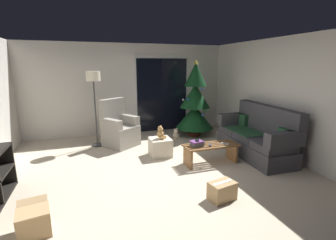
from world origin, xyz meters
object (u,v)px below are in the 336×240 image
cardboard_box_taped_mid_floor (222,191)px  coffee_table (211,151)px  couch (257,137)px  armchair (119,129)px  christmas_tree (195,103)px  cell_phone (197,140)px  book_stack (197,143)px  floor_lamp (94,83)px  teddy_bear_cream_by_tree (176,134)px  cardboard_box_open_near_shelf (34,222)px  remote_silver (225,144)px  ottoman (160,147)px  teddy_bear_honey (161,133)px

cardboard_box_taped_mid_floor → coffee_table: bearing=69.1°
couch → armchair: (-2.75, 1.59, 0.00)m
christmas_tree → cardboard_box_taped_mid_floor: size_ratio=4.85×
cell_phone → book_stack: bearing=-101.0°
coffee_table → floor_lamp: floor_lamp is taller
teddy_bear_cream_by_tree → cardboard_box_taped_mid_floor: bearing=-97.1°
coffee_table → cardboard_box_open_near_shelf: (-2.93, -1.21, -0.10)m
couch → christmas_tree: size_ratio=0.96×
teddy_bear_cream_by_tree → remote_silver: bearing=-78.5°
ottoman → cell_phone: bearing=-52.0°
floor_lamp → cardboard_box_open_near_shelf: size_ratio=3.36×
christmas_tree → teddy_bear_cream_by_tree: 1.00m
book_stack → ottoman: size_ratio=0.61×
couch → teddy_bear_cream_by_tree: size_ratio=6.90×
christmas_tree → remote_silver: bearing=-96.8°
couch → cardboard_box_open_near_shelf: bearing=-162.3°
cell_phone → floor_lamp: 2.75m
cell_phone → armchair: (-1.29, 1.68, -0.10)m
armchair → teddy_bear_cream_by_tree: armchair is taller
armchair → teddy_bear_cream_by_tree: bearing=1.7°
teddy_bear_honey → cardboard_box_taped_mid_floor: bearing=-79.5°
christmas_tree → cardboard_box_open_near_shelf: 4.67m
remote_silver → teddy_bear_cream_by_tree: size_ratio=0.55×
teddy_bear_cream_by_tree → cardboard_box_taped_mid_floor: 2.99m
christmas_tree → cardboard_box_taped_mid_floor: bearing=-107.3°
floor_lamp → cell_phone: bearing=-45.1°
armchair → floor_lamp: size_ratio=0.63×
couch → cell_phone: 1.47m
teddy_bear_honey → floor_lamp: bearing=138.5°
book_stack → ottoman: book_stack is taller
cell_phone → armchair: 2.12m
book_stack → armchair: bearing=127.3°
christmas_tree → book_stack: bearing=-113.1°
couch → book_stack: couch is taller
christmas_tree → armchair: christmas_tree is taller
book_stack → cardboard_box_taped_mid_floor: size_ratio=0.63×
remote_silver → floor_lamp: 3.23m
book_stack → cell_phone: bearing=55.6°
coffee_table → ottoman: (-0.84, 0.71, -0.07)m
ottoman → book_stack: bearing=-52.5°
couch → floor_lamp: bearing=152.2°
couch → teddy_bear_cream_by_tree: 2.08m
christmas_tree → cardboard_box_taped_mid_floor: (-0.97, -3.12, -0.78)m
couch → floor_lamp: 3.86m
coffee_table → teddy_bear_cream_by_tree: coffee_table is taller
cardboard_box_taped_mid_floor → ottoman: bearing=100.7°
coffee_table → floor_lamp: bearing=139.0°
cardboard_box_taped_mid_floor → book_stack: bearing=82.3°
teddy_bear_cream_by_tree → cardboard_box_taped_mid_floor: teddy_bear_cream_by_tree is taller
remote_silver → ottoman: bearing=99.7°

